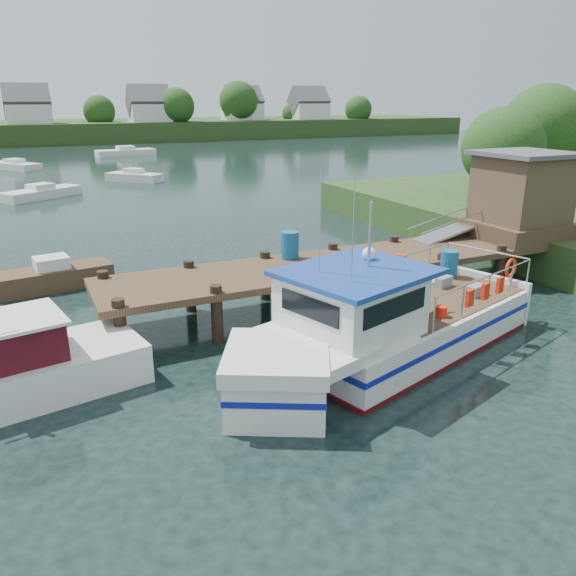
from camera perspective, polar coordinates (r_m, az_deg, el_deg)
name	(u,v)px	position (r m, az deg, el deg)	size (l,w,h in m)	color
ground_plane	(296,309)	(17.51, 0.87, -2.17)	(160.00, 160.00, 0.00)	black
far_shore	(65,127)	(97.41, -21.74, 14.96)	(140.00, 42.55, 9.22)	#2A441C
dock	(465,220)	(20.51, 17.57, 6.59)	(16.60, 3.00, 4.78)	#473321
lobster_boat	(383,328)	(14.03, 9.62, -4.00)	(9.97, 5.36, 4.86)	silver
moored_rowboat	(53,276)	(20.97, -22.74, 1.09)	(3.99, 1.85, 1.12)	#473321
moored_far	(126,152)	(69.27, -16.16, 13.12)	(6.77, 2.98, 1.11)	silver
moored_a	(41,193)	(40.96, -23.78, 8.85)	(5.27, 4.22, 0.94)	silver
moored_b	(134,177)	(47.08, -15.33, 10.86)	(4.27, 4.40, 1.01)	silver
moored_c	(476,185)	(42.52, 18.58, 9.87)	(7.66, 6.11, 1.18)	silver
moored_d	(15,165)	(59.27, -26.03, 11.13)	(4.71, 5.84, 0.97)	silver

